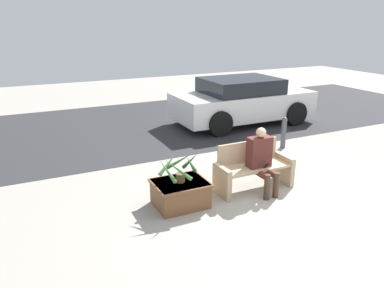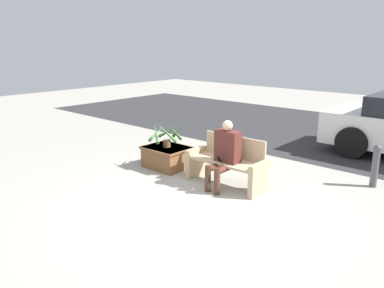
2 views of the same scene
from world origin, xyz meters
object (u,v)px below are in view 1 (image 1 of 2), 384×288
object	(u,v)px
person_seated	(262,158)
potted_plant	(179,167)
bench	(253,168)
planter_box	(180,193)
parked_car	(242,101)
bollard_post	(284,132)

from	to	relation	value
person_seated	potted_plant	bearing A→B (deg)	174.95
bench	planter_box	world-z (taller)	bench
planter_box	potted_plant	distance (m)	0.45
planter_box	parked_car	bearing A→B (deg)	46.63
bench	person_seated	distance (m)	0.31
planter_box	bollard_post	world-z (taller)	bollard_post
potted_plant	person_seated	bearing A→B (deg)	-5.05
bench	bollard_post	world-z (taller)	bench
bench	person_seated	size ratio (longest dim) A/B	1.22
person_seated	bollard_post	xyz separation A→B (m)	(1.92, 1.76, -0.25)
bench	potted_plant	xyz separation A→B (m)	(-1.47, -0.04, 0.29)
parked_car	bollard_post	world-z (taller)	parked_car
bench	potted_plant	size ratio (longest dim) A/B	2.06
person_seated	planter_box	bearing A→B (deg)	175.37
parked_car	planter_box	bearing A→B (deg)	-133.37
bench	bollard_post	distance (m)	2.54
bench	parked_car	xyz separation A→B (m)	(2.32, 3.96, 0.29)
potted_plant	bollard_post	world-z (taller)	potted_plant
bench	planter_box	xyz separation A→B (m)	(-1.47, -0.05, -0.16)
person_seated	potted_plant	world-z (taller)	person_seated
bench	planter_box	bearing A→B (deg)	-178.12
potted_plant	parked_car	world-z (taller)	parked_car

